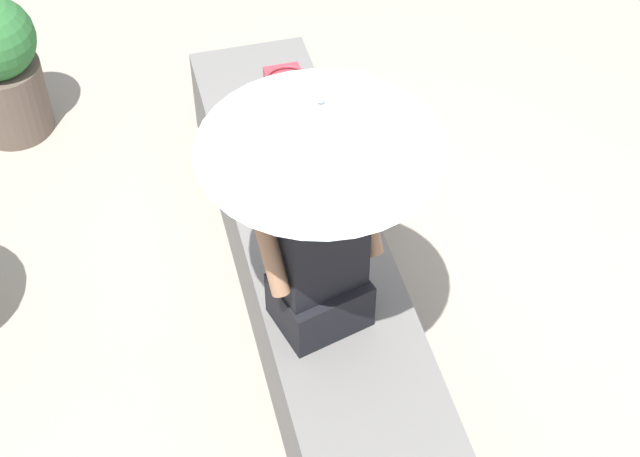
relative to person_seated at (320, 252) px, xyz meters
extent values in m
plane|color=#9E9384|center=(0.30, -0.08, -0.87)|extent=(14.00, 14.00, 0.00)
cube|color=slate|center=(0.30, -0.08, -0.63)|extent=(3.08, 0.60, 0.48)
cube|color=black|center=(0.00, 0.00, -0.28)|extent=(0.36, 0.40, 0.22)
cube|color=black|center=(0.00, 0.00, 0.07)|extent=(0.28, 0.36, 0.48)
sphere|color=#9E7051|center=(0.00, 0.00, 0.41)|extent=(0.20, 0.20, 0.20)
cylinder|color=#9E7051|center=(0.05, -0.19, 0.10)|extent=(0.21, 0.12, 0.32)
cylinder|color=#9E7051|center=(-0.05, 0.19, 0.10)|extent=(0.21, 0.12, 0.32)
cylinder|color=#B7B7BC|center=(0.00, 0.00, 0.16)|extent=(0.02, 0.02, 1.10)
cone|color=silver|center=(0.00, 0.00, 0.62)|extent=(0.86, 0.86, 0.19)
sphere|color=#B7B7BC|center=(0.00, 0.00, 0.73)|extent=(0.03, 0.03, 0.03)
cube|color=#B2333D|center=(1.05, -0.13, -0.21)|extent=(0.29, 0.16, 0.35)
torus|color=#B2333D|center=(1.05, -0.13, -0.03)|extent=(0.21, 0.21, 0.01)
cylinder|color=brown|center=(2.07, 1.18, -0.66)|extent=(0.40, 0.40, 0.42)
camera|label=1|loc=(-2.44, 0.63, 2.79)|focal=56.94mm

